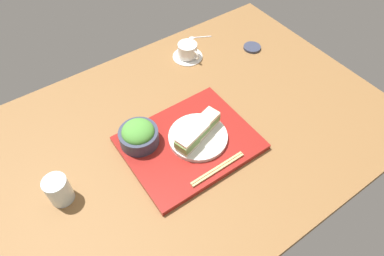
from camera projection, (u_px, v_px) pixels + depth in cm
name	position (u px, v px, depth cm)	size (l,w,h in cm)	color
ground_plane	(194.00, 129.00, 121.12)	(140.00, 100.00, 3.00)	brown
serving_tray	(190.00, 143.00, 114.17)	(42.41, 33.76, 2.04)	maroon
sandwich_plate	(198.00, 137.00, 113.61)	(19.91, 19.91, 1.44)	silver
sandwich_near	(187.00, 142.00, 107.95)	(8.21, 6.80, 5.38)	#EFE5C1
sandwich_middle	(198.00, 131.00, 111.15)	(8.13, 6.67, 4.93)	#EFE5C1
sandwich_far	(208.00, 120.00, 114.13)	(7.87, 6.64, 5.02)	beige
salad_bowl	(139.00, 135.00, 110.37)	(13.03, 13.03, 8.18)	#33384C
chopsticks_pair	(218.00, 169.00, 106.06)	(20.15, 1.80, 0.70)	tan
coffee_cup	(188.00, 51.00, 142.08)	(12.65, 12.94, 6.47)	white
drinking_glass	(59.00, 191.00, 98.63)	(7.10, 7.10, 9.42)	silver
small_sauce_dish	(252.00, 47.00, 147.64)	(7.47, 7.47, 1.07)	#33384C
teaspoon	(195.00, 37.00, 152.70)	(9.70, 5.85, 0.80)	silver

